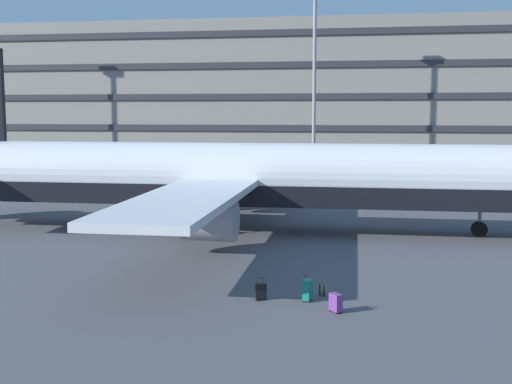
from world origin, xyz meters
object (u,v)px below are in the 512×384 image
(airliner, at_px, (236,178))
(suitcase_silver, at_px, (261,291))
(suitcase_navy, at_px, (336,302))
(suitcase_laid_flat, at_px, (307,290))
(backpack_large, at_px, (323,290))

(airliner, relative_size, suitcase_silver, 48.92)
(airliner, bearing_deg, suitcase_navy, -66.66)
(suitcase_laid_flat, distance_m, suitcase_navy, 1.65)
(suitcase_silver, bearing_deg, airliner, 104.73)
(suitcase_silver, bearing_deg, suitcase_laid_flat, 5.08)
(suitcase_navy, bearing_deg, airliner, 113.34)
(suitcase_silver, relative_size, suitcase_laid_flat, 0.88)
(airliner, bearing_deg, suitcase_laid_flat, -68.69)
(suitcase_silver, height_order, backpack_large, suitcase_silver)
(suitcase_laid_flat, xyz_separation_m, backpack_large, (0.54, 0.78, -0.20))
(suitcase_laid_flat, bearing_deg, backpack_large, 55.06)
(suitcase_silver, xyz_separation_m, suitcase_navy, (2.87, -1.06, 0.01))
(suitcase_silver, distance_m, backpack_large, 2.49)
(backpack_large, bearing_deg, airliner, 114.39)
(airliner, relative_size, backpack_large, 77.28)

